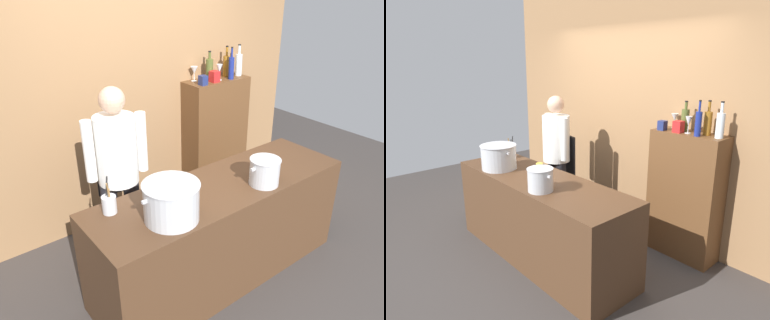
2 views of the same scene
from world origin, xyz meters
The scene contains 17 objects.
ground_plane centered at (0.00, 0.00, 0.00)m, with size 8.00×8.00×0.00m, color #383330.
brick_back_panel centered at (0.00, 1.40, 1.50)m, with size 4.40×0.10×3.00m, color olive.
prep_counter centered at (0.00, 0.00, 0.45)m, with size 2.27×0.70×0.90m, color #472D1C.
bar_cabinet centered at (0.97, 1.19, 0.69)m, with size 0.76×0.32×1.37m, color brown.
chef centered at (-0.57, 0.68, 0.96)m, with size 0.52×0.39×1.66m.
stockpot_large centered at (-0.59, -0.13, 1.04)m, with size 0.46×0.40×0.27m.
stockpot_small centered at (0.28, -0.19, 1.01)m, with size 0.31×0.25×0.22m.
utensil_crock centered at (-0.89, 0.20, 0.97)m, with size 0.10×0.10×0.28m.
butter_jar centered at (-0.26, 0.19, 0.94)m, with size 0.08×0.08×0.07m, color yellow.
wine_bottle_olive centered at (0.89, 1.21, 1.49)m, with size 0.08×0.08×0.31m.
wine_bottle_cobalt centered at (1.10, 1.10, 1.50)m, with size 0.06×0.06×0.35m.
wine_bottle_clear centered at (1.28, 1.17, 1.50)m, with size 0.08×0.08×0.35m.
wine_bottle_amber centered at (1.14, 1.21, 1.49)m, with size 0.08×0.08×0.34m.
wine_glass_wide centered at (0.97, 1.15, 1.49)m, with size 0.07×0.07×0.17m.
wine_glass_short centered at (0.72, 1.28, 1.48)m, with size 0.08×0.08×0.16m.
spice_tin_red centered at (0.88, 1.12, 1.43)m, with size 0.09×0.09×0.12m, color red.
spice_tin_navy centered at (0.70, 1.09, 1.42)m, with size 0.08×0.08×0.10m, color navy.
Camera 2 is at (2.79, -1.97, 2.10)m, focal length 32.58 mm.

